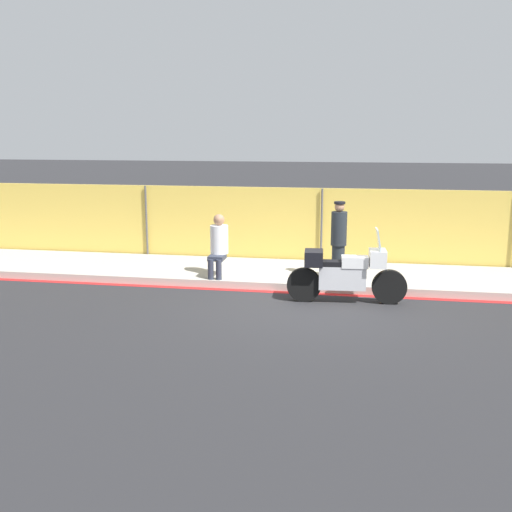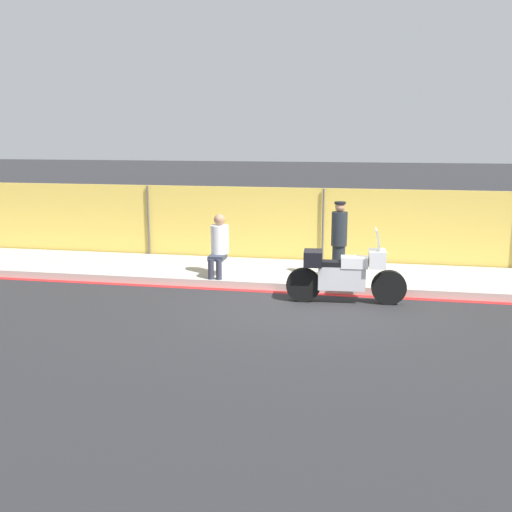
% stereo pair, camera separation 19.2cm
% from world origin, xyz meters
% --- Properties ---
extents(ground_plane, '(120.00, 120.00, 0.00)m').
position_xyz_m(ground_plane, '(0.00, 0.00, 0.00)').
color(ground_plane, '#262628').
extents(sidewalk, '(34.11, 2.53, 0.17)m').
position_xyz_m(sidewalk, '(0.00, 2.23, 0.08)').
color(sidewalk, '#ADA89E').
rests_on(sidewalk, ground_plane).
extents(curb_paint_stripe, '(34.11, 0.18, 0.01)m').
position_xyz_m(curb_paint_stripe, '(0.00, 0.88, 0.00)').
color(curb_paint_stripe, red).
rests_on(curb_paint_stripe, ground_plane).
extents(storefront_fence, '(32.40, 0.17, 1.98)m').
position_xyz_m(storefront_fence, '(0.00, 3.59, 0.99)').
color(storefront_fence, gold).
rests_on(storefront_fence, ground_plane).
extents(motorcycle, '(2.37, 0.60, 1.51)m').
position_xyz_m(motorcycle, '(0.70, 0.32, 0.61)').
color(motorcycle, black).
rests_on(motorcycle, ground_plane).
extents(officer_standing, '(0.35, 0.35, 1.70)m').
position_xyz_m(officer_standing, '(0.50, 1.70, 1.04)').
color(officer_standing, '#1E2328').
rests_on(officer_standing, sidewalk).
extents(person_seated_on_curb, '(0.40, 0.72, 1.39)m').
position_xyz_m(person_seated_on_curb, '(-2.15, 1.46, 0.93)').
color(person_seated_on_curb, '#2D3342').
rests_on(person_seated_on_curb, sidewalk).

